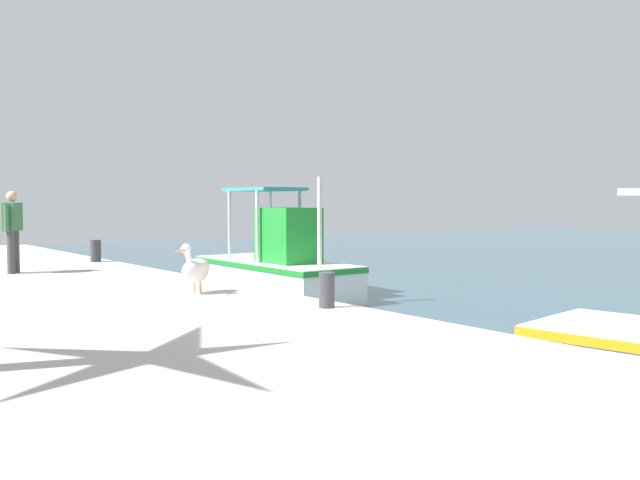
% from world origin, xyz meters
% --- Properties ---
extents(fishing_boat_nearest, '(4.99, 1.87, 2.82)m').
position_xyz_m(fishing_boat_nearest, '(-6.70, 2.81, 0.70)').
color(fishing_boat_nearest, white).
rests_on(fishing_boat_nearest, ground).
extents(pelican, '(0.68, 0.92, 0.82)m').
position_xyz_m(pelican, '(-3.13, -1.19, 1.20)').
color(pelican, tan).
rests_on(pelican, quay_pier).
extents(fisherman_standing, '(0.53, 0.46, 1.70)m').
position_xyz_m(fisherman_standing, '(-8.20, -2.74, 1.75)').
color(fisherman_standing, '#3F3F42').
rests_on(fisherman_standing, quay_pier).
extents(mooring_bollard_nearest, '(0.25, 0.25, 0.54)m').
position_xyz_m(mooring_bollard_nearest, '(-9.82, -0.45, 1.07)').
color(mooring_bollard_nearest, '#333338').
rests_on(mooring_bollard_nearest, quay_pier).
extents(mooring_bollard_second, '(0.22, 0.22, 0.50)m').
position_xyz_m(mooring_bollard_second, '(-0.65, -0.45, 1.05)').
color(mooring_bollard_second, '#333338').
rests_on(mooring_bollard_second, quay_pier).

